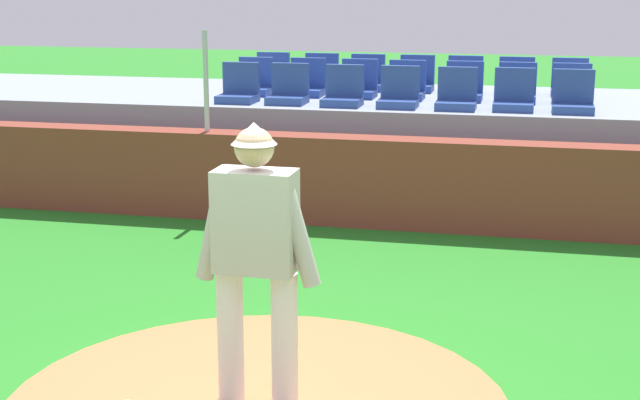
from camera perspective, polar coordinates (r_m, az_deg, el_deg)
pitcher at (r=5.66m, az=-3.95°, el=-2.74°), size 0.80×0.28×1.78m
brick_barrier at (r=10.69m, az=3.98°, el=1.09°), size 16.18×0.40×1.03m
fence_post_left at (r=11.03m, az=-6.98°, el=7.21°), size 0.06×0.06×1.18m
bleacher_platform at (r=12.75m, az=5.47°, el=3.56°), size 15.57×3.10×1.23m
stadium_chair_0 at (r=12.10m, az=-4.97°, el=6.72°), size 0.48×0.44×0.50m
stadium_chair_1 at (r=11.94m, az=-1.93°, el=6.67°), size 0.48×0.44×0.50m
stadium_chair_2 at (r=11.73m, az=1.43°, el=6.56°), size 0.48×0.44×0.50m
stadium_chair_3 at (r=11.62m, az=4.84°, el=6.45°), size 0.48×0.44×0.50m
stadium_chair_4 at (r=11.54m, az=8.34°, el=6.30°), size 0.48×0.44×0.50m
stadium_chair_5 at (r=11.56m, az=11.76°, el=6.17°), size 0.48×0.44×0.50m
stadium_chair_6 at (r=11.53m, az=15.20°, el=5.97°), size 0.48×0.44×0.50m
stadium_chair_7 at (r=12.86m, az=-4.02°, el=7.14°), size 0.48×0.44×0.50m
stadium_chair_8 at (r=12.71m, az=-0.81°, el=7.10°), size 0.48×0.44×0.50m
stadium_chair_9 at (r=12.56m, az=2.36°, el=7.01°), size 0.48×0.44×0.50m
stadium_chair_10 at (r=12.42m, az=5.29°, el=6.89°), size 0.48×0.44×0.50m
stadium_chair_11 at (r=12.36m, az=8.78°, el=6.76°), size 0.48×0.44×0.50m
stadium_chair_12 at (r=12.32m, az=11.94°, el=6.61°), size 0.48×0.44×0.50m
stadium_chair_13 at (r=12.34m, az=15.12°, el=6.44°), size 0.48×0.44×0.50m
stadium_chair_14 at (r=13.69m, az=-2.97°, el=7.54°), size 0.48×0.44×0.50m
stadium_chair_15 at (r=13.50m, az=0.03°, el=7.48°), size 0.48×0.44×0.50m
stadium_chair_16 at (r=13.35m, az=2.88°, el=7.39°), size 0.48×0.44×0.50m
stadium_chair_17 at (r=13.27m, az=5.90°, el=7.30°), size 0.48×0.44×0.50m
stadium_chair_18 at (r=13.22m, az=8.83°, el=7.19°), size 0.48×0.44×0.50m
stadium_chair_19 at (r=13.16m, az=11.89°, el=7.03°), size 0.48×0.44×0.50m
stadium_chair_20 at (r=13.15m, az=14.99°, el=6.86°), size 0.48×0.44×0.50m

